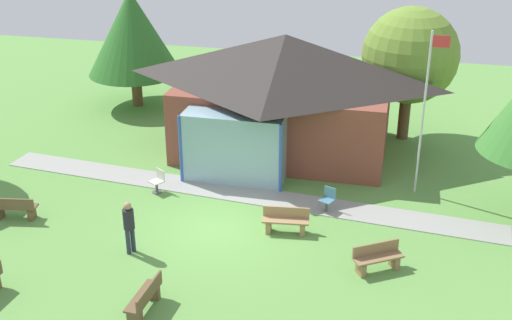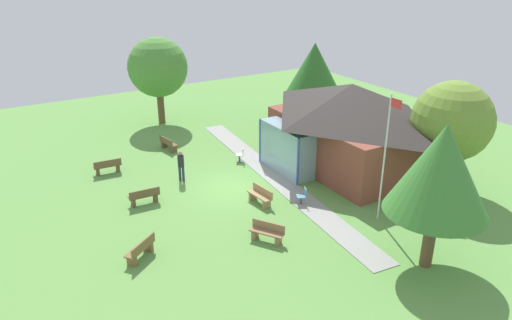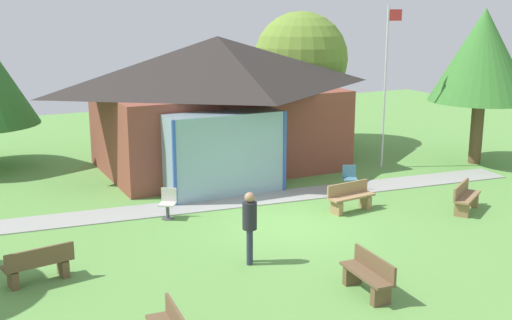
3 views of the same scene
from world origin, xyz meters
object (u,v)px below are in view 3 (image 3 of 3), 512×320
flagpole (386,80)px  bench_rear_near_path (350,198)px  bench_front_center (368,276)px  patio_chair_lawn_spare (350,179)px  bench_mid_left (39,265)px  pavilion (218,100)px  tree_behind_pavilion_right (301,59)px  bench_mid_right (465,198)px  patio_chair_west (168,204)px  visitor_strolling_lawn (250,222)px  tree_east_hedge (483,56)px

flagpole → bench_rear_near_path: (-4.09, -3.88, -2.86)m
flagpole → bench_front_center: 11.55m
patio_chair_lawn_spare → bench_front_center: bearing=82.7°
bench_rear_near_path → bench_mid_left: same height
pavilion → tree_behind_pavilion_right: (4.88, 2.44, 1.14)m
flagpole → bench_front_center: bearing=-128.5°
bench_front_center → patio_chair_lawn_spare: bearing=-28.2°
pavilion → bench_rear_near_path: 7.03m
bench_rear_near_path → bench_mid_right: 3.38m
pavilion → patio_chair_west: size_ratio=10.85×
bench_front_center → patio_chair_west: bearing=21.3°
flagpole → patio_chair_west: flagpole is taller
bench_mid_left → patio_chair_west: bearing=27.3°
flagpole → visitor_strolling_lawn: 10.72m
flagpole → bench_rear_near_path: flagpole is taller
bench_mid_right → tree_behind_pavilion_right: 11.03m
bench_mid_right → flagpole: bearing=-133.6°
pavilion → bench_front_center: 11.72m
bench_mid_right → bench_front_center: bearing=-2.8°
tree_east_hedge → visitor_strolling_lawn: bearing=-157.0°
flagpole → bench_rear_near_path: size_ratio=3.85×
flagpole → bench_mid_left: (-13.10, -5.10, -2.86)m
bench_mid_right → visitor_strolling_lawn: 7.47m
bench_front_center → tree_behind_pavilion_right: size_ratio=0.27×
bench_mid_left → tree_behind_pavilion_right: bearing=29.8°
bench_mid_left → patio_chair_west: 4.95m
flagpole → bench_mid_left: size_ratio=3.82×
tree_behind_pavilion_right → visitor_strolling_lawn: bearing=-124.9°
visitor_strolling_lawn → pavilion: bearing=-169.2°
bench_rear_near_path → bench_mid_left: size_ratio=0.99×
tree_behind_pavilion_right → tree_east_hedge: 7.45m
bench_mid_left → bench_mid_right: same height
patio_chair_west → bench_rear_near_path: bearing=-166.5°
flagpole → bench_mid_right: bearing=-101.2°
pavilion → bench_mid_left: 11.08m
bench_mid_left → pavilion: bearing=36.2°
bench_rear_near_path → tree_east_hedge: 8.99m
bench_rear_near_path → patio_chair_lawn_spare: (1.14, 1.70, 0.01)m
pavilion → flagpole: 6.15m
pavilion → bench_mid_right: (4.42, -8.08, -2.12)m
bench_mid_right → patio_chair_west: (-8.05, 3.27, 0.01)m
pavilion → tree_east_hedge: tree_east_hedge is taller
visitor_strolling_lawn → tree_behind_pavilion_right: 13.99m
bench_front_center → bench_mid_left: same height
bench_mid_left → visitor_strolling_lawn: (4.61, -1.06, 0.62)m
patio_chair_lawn_spare → tree_east_hedge: (6.55, 1.16, 3.67)m
pavilion → tree_east_hedge: 9.94m
tree_behind_pavilion_right → patio_chair_west: bearing=-139.6°
patio_chair_lawn_spare → patio_chair_west: size_ratio=1.00×
bench_mid_right → tree_behind_pavilion_right: (0.46, 10.52, 3.26)m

